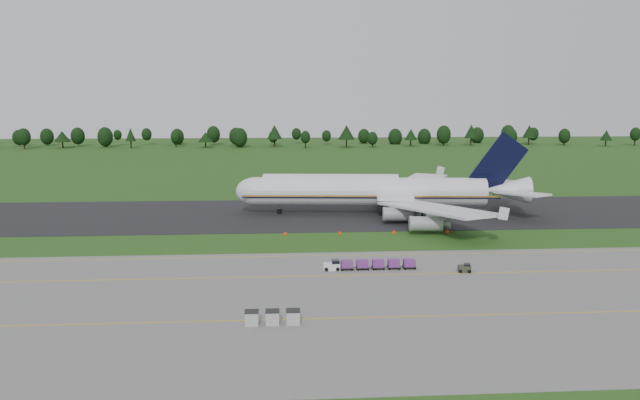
{
  "coord_description": "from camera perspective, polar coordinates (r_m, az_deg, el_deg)",
  "views": [
    {
      "loc": [
        -6.75,
        -110.93,
        26.17
      ],
      "look_at": [
        0.88,
        2.0,
        7.49
      ],
      "focal_mm": 35.0,
      "sensor_mm": 36.0,
      "label": 1
    }
  ],
  "objects": [
    {
      "name": "edge_markers",
      "position": [
        120.87,
        4.32,
        -3.03
      ],
      "size": [
        32.08,
        0.3,
        0.6
      ],
      "color": "#FD4107",
      "rests_on": "ground"
    },
    {
      "name": "aircraft",
      "position": [
        140.81,
        5.08,
        0.84
      ],
      "size": [
        66.89,
        64.88,
        18.76
      ],
      "color": "silver",
      "rests_on": "ground"
    },
    {
      "name": "tree_line",
      "position": [
        333.41,
        -8.1,
        5.9
      ],
      "size": [
        524.76,
        23.0,
        11.85
      ],
      "color": "black",
      "rests_on": "ground"
    },
    {
      "name": "apron_markings",
      "position": [
        88.17,
        0.71,
        -7.85
      ],
      "size": [
        300.0,
        30.2,
        0.01
      ],
      "color": "gold",
      "rests_on": "apron"
    },
    {
      "name": "baggage_train",
      "position": [
        96.4,
        4.45,
        -5.89
      ],
      "size": [
        14.23,
        1.51,
        1.45
      ],
      "color": "silver",
      "rests_on": "apron"
    },
    {
      "name": "uld_row",
      "position": [
        74.01,
        -4.36,
        -10.64
      ],
      "size": [
        6.44,
        1.64,
        1.62
      ],
      "color": "#ABABAB",
      "rests_on": "apron"
    },
    {
      "name": "apron",
      "position": [
        81.53,
        1.1,
        -9.33
      ],
      "size": [
        300.0,
        52.0,
        0.06
      ],
      "primitive_type": "cube",
      "color": "slate",
      "rests_on": "ground"
    },
    {
      "name": "utility_cart",
      "position": [
        97.17,
        13.06,
        -6.15
      ],
      "size": [
        2.05,
        1.42,
        1.04
      ],
      "color": "#2F3223",
      "rests_on": "apron"
    },
    {
      "name": "ground",
      "position": [
        114.18,
        -0.37,
        -3.88
      ],
      "size": [
        600.0,
        600.0,
        0.0
      ],
      "primitive_type": "plane",
      "color": "#214615",
      "rests_on": "ground"
    },
    {
      "name": "taxiway",
      "position": [
        141.53,
        -1.06,
        -1.27
      ],
      "size": [
        300.0,
        40.0,
        0.08
      ],
      "primitive_type": "cube",
      "color": "black",
      "rests_on": "ground"
    }
  ]
}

